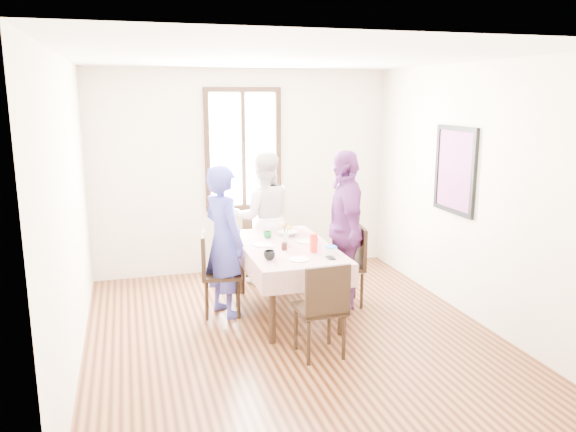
% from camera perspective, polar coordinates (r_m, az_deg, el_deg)
% --- Properties ---
extents(ground, '(4.50, 4.50, 0.00)m').
position_cam_1_polar(ground, '(5.83, 0.24, -11.74)').
color(ground, '#33170A').
rests_on(ground, ground).
extents(back_wall, '(4.00, 0.00, 4.00)m').
position_cam_1_polar(back_wall, '(7.58, -4.55, 4.46)').
color(back_wall, beige).
rests_on(back_wall, ground).
extents(right_wall, '(0.00, 4.50, 4.50)m').
position_cam_1_polar(right_wall, '(6.28, 18.06, 2.28)').
color(right_wall, beige).
rests_on(right_wall, ground).
extents(window_frame, '(1.02, 0.06, 1.62)m').
position_cam_1_polar(window_frame, '(7.53, -4.55, 6.70)').
color(window_frame, black).
rests_on(window_frame, back_wall).
extents(window_pane, '(0.90, 0.02, 1.50)m').
position_cam_1_polar(window_pane, '(7.54, -4.57, 6.71)').
color(window_pane, white).
rests_on(window_pane, back_wall).
extents(art_poster, '(0.04, 0.76, 0.96)m').
position_cam_1_polar(art_poster, '(6.49, 16.56, 4.47)').
color(art_poster, red).
rests_on(art_poster, right_wall).
extents(dining_table, '(0.83, 1.59, 0.75)m').
position_cam_1_polar(dining_table, '(6.23, -0.13, -6.44)').
color(dining_table, black).
rests_on(dining_table, ground).
extents(tablecloth, '(0.95, 1.71, 0.01)m').
position_cam_1_polar(tablecloth, '(6.12, -0.13, -3.05)').
color(tablecloth, '#50050F').
rests_on(tablecloth, dining_table).
extents(chair_left, '(0.48, 0.48, 0.91)m').
position_cam_1_polar(chair_left, '(6.20, -6.71, -5.83)').
color(chair_left, black).
rests_on(chair_left, ground).
extents(chair_right, '(0.48, 0.48, 0.91)m').
position_cam_1_polar(chair_right, '(6.47, 5.69, -5.05)').
color(chair_right, black).
rests_on(chair_right, ground).
extents(chair_far, '(0.46, 0.46, 0.91)m').
position_cam_1_polar(chair_far, '(7.22, -2.52, -3.16)').
color(chair_far, black).
rests_on(chair_far, ground).
extents(chair_near, '(0.44, 0.44, 0.91)m').
position_cam_1_polar(chair_near, '(5.22, 3.22, -9.28)').
color(chair_near, black).
rests_on(chair_near, ground).
extents(person_left, '(0.60, 0.71, 1.64)m').
position_cam_1_polar(person_left, '(6.10, -6.63, -2.54)').
color(person_left, '#383998').
rests_on(person_left, ground).
extents(person_far, '(0.87, 0.70, 1.69)m').
position_cam_1_polar(person_far, '(7.11, -2.51, -0.18)').
color(person_far, silver).
rests_on(person_far, ground).
extents(person_right, '(0.63, 1.10, 1.78)m').
position_cam_1_polar(person_right, '(6.35, 5.61, -1.33)').
color(person_right, '#672C70').
rests_on(person_right, ground).
extents(mug_black, '(0.12, 0.12, 0.09)m').
position_cam_1_polar(mug_black, '(5.60, -1.89, -3.98)').
color(mug_black, black).
rests_on(mug_black, tablecloth).
extents(mug_flag, '(0.11, 0.11, 0.08)m').
position_cam_1_polar(mug_flag, '(6.10, 2.69, -2.65)').
color(mug_flag, red).
rests_on(mug_flag, tablecloth).
extents(mug_green, '(0.12, 0.12, 0.07)m').
position_cam_1_polar(mug_green, '(6.43, -2.08, -1.91)').
color(mug_green, '#0C7226').
rests_on(mug_green, tablecloth).
extents(serving_bowl, '(0.28, 0.28, 0.05)m').
position_cam_1_polar(serving_bowl, '(6.53, -0.01, -1.79)').
color(serving_bowl, white).
rests_on(serving_bowl, tablecloth).
extents(juice_carton, '(0.06, 0.06, 0.20)m').
position_cam_1_polar(juice_carton, '(5.84, 2.60, -2.75)').
color(juice_carton, red).
rests_on(juice_carton, tablecloth).
extents(butter_tub, '(0.13, 0.13, 0.07)m').
position_cam_1_polar(butter_tub, '(5.82, 4.35, -3.49)').
color(butter_tub, white).
rests_on(butter_tub, tablecloth).
extents(jam_jar, '(0.06, 0.06, 0.08)m').
position_cam_1_polar(jam_jar, '(5.93, -0.39, -3.07)').
color(jam_jar, black).
rests_on(jam_jar, tablecloth).
extents(drinking_glass, '(0.06, 0.06, 0.09)m').
position_cam_1_polar(drinking_glass, '(5.78, -1.76, -3.46)').
color(drinking_glass, silver).
rests_on(drinking_glass, tablecloth).
extents(smartphone, '(0.07, 0.14, 0.01)m').
position_cam_1_polar(smartphone, '(5.66, 4.35, -4.25)').
color(smartphone, black).
rests_on(smartphone, tablecloth).
extents(flower_vase, '(0.06, 0.06, 0.13)m').
position_cam_1_polar(flower_vase, '(6.13, -0.22, -2.34)').
color(flower_vase, silver).
rests_on(flower_vase, tablecloth).
extents(plate_left, '(0.20, 0.20, 0.01)m').
position_cam_1_polar(plate_left, '(6.13, -2.60, -2.92)').
color(plate_left, white).
rests_on(plate_left, tablecloth).
extents(plate_right, '(0.20, 0.20, 0.01)m').
position_cam_1_polar(plate_right, '(6.26, 1.88, -2.60)').
color(plate_right, white).
rests_on(plate_right, tablecloth).
extents(plate_near, '(0.20, 0.20, 0.01)m').
position_cam_1_polar(plate_near, '(5.59, 1.14, -4.41)').
color(plate_near, white).
rests_on(plate_near, tablecloth).
extents(butter_lid, '(0.12, 0.12, 0.01)m').
position_cam_1_polar(butter_lid, '(5.81, 4.36, -3.13)').
color(butter_lid, blue).
rests_on(butter_lid, butter_tub).
extents(flower_bunch, '(0.09, 0.09, 0.10)m').
position_cam_1_polar(flower_bunch, '(6.10, -0.22, -1.30)').
color(flower_bunch, yellow).
rests_on(flower_bunch, flower_vase).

